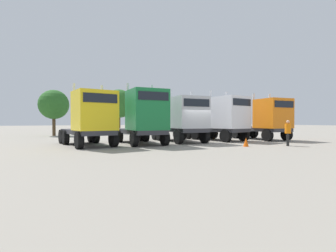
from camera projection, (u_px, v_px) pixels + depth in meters
ground at (196, 144)px, 18.83m from camera, size 200.00×200.00×0.00m
semi_truck_yellow at (91, 118)px, 16.71m from camera, size 3.30×6.22×4.20m
semi_truck_green at (144, 117)px, 18.05m from camera, size 2.74×6.34×4.44m
semi_truck_silver at (185, 119)px, 19.98m from camera, size 2.86×6.29×4.14m
semi_truck_white at (225, 118)px, 21.64m from camera, size 3.32×6.25×4.33m
semi_truck_orange at (267, 119)px, 22.65m from camera, size 2.90×6.56×4.22m
visitor_in_hivis at (288, 131)px, 17.23m from camera, size 0.56×0.56×1.75m
traffic_cone_near at (246, 142)px, 16.76m from camera, size 0.36×0.36×0.59m
oak_far_left at (54, 105)px, 29.38m from camera, size 3.40×3.40×5.34m
oak_far_centre at (119, 104)px, 35.79m from camera, size 4.02×4.02×6.19m
oak_far_right at (179, 107)px, 37.83m from camera, size 3.38×3.38×5.47m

